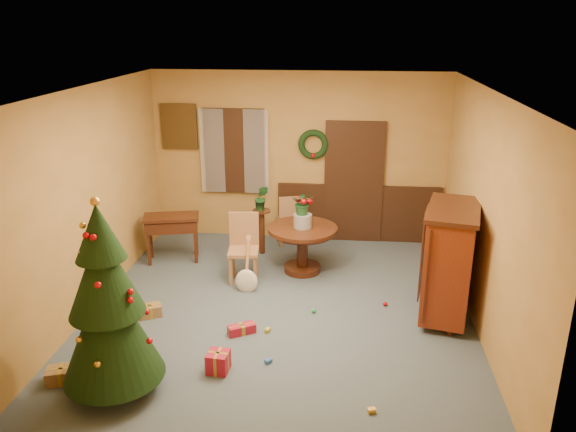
# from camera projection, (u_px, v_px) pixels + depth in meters

# --- Properties ---
(room_envelope) EXTENTS (5.50, 5.50, 5.50)m
(room_envelope) POSITION_uv_depth(u_px,v_px,m) (310.00, 178.00, 9.63)
(room_envelope) COLOR #384752
(room_envelope) RESTS_ON ground
(dining_table) EXTENTS (1.05, 1.05, 0.72)m
(dining_table) POSITION_uv_depth(u_px,v_px,m) (303.00, 241.00, 8.52)
(dining_table) COLOR black
(dining_table) RESTS_ON floor
(urn) EXTENTS (0.28, 0.28, 0.20)m
(urn) POSITION_uv_depth(u_px,v_px,m) (303.00, 221.00, 8.41)
(urn) COLOR slate
(urn) RESTS_ON dining_table
(centerpiece_plant) EXTENTS (0.33, 0.28, 0.36)m
(centerpiece_plant) POSITION_uv_depth(u_px,v_px,m) (303.00, 203.00, 8.32)
(centerpiece_plant) COLOR #1E4C23
(centerpiece_plant) RESTS_ON urn
(chair_near) EXTENTS (0.48, 0.48, 1.01)m
(chair_near) POSITION_uv_depth(u_px,v_px,m) (244.00, 245.00, 8.28)
(chair_near) COLOR brown
(chair_near) RESTS_ON floor
(chair_far) EXTENTS (0.49, 0.49, 0.90)m
(chair_far) POSITION_uv_depth(u_px,v_px,m) (289.00, 218.00, 9.56)
(chair_far) COLOR brown
(chair_far) RESTS_ON floor
(guitar) EXTENTS (0.33, 0.49, 0.74)m
(guitar) POSITION_uv_depth(u_px,v_px,m) (246.00, 267.00, 7.92)
(guitar) COLOR #F0E3C8
(guitar) RESTS_ON floor
(plant_stand) EXTENTS (0.29, 0.29, 0.75)m
(plant_stand) POSITION_uv_depth(u_px,v_px,m) (262.00, 227.00, 9.20)
(plant_stand) COLOR black
(plant_stand) RESTS_ON floor
(stand_plant) EXTENTS (0.25, 0.21, 0.42)m
(stand_plant) POSITION_uv_depth(u_px,v_px,m) (261.00, 198.00, 9.04)
(stand_plant) COLOR #19471E
(stand_plant) RESTS_ON plant_stand
(christmas_tree) EXTENTS (1.03, 1.03, 2.13)m
(christmas_tree) POSITION_uv_depth(u_px,v_px,m) (107.00, 304.00, 5.57)
(christmas_tree) COLOR #382111
(christmas_tree) RESTS_ON floor
(writing_desk) EXTENTS (0.93, 0.61, 0.76)m
(writing_desk) POSITION_uv_depth(u_px,v_px,m) (172.00, 227.00, 8.89)
(writing_desk) COLOR black
(writing_desk) RESTS_ON floor
(sideboard) EXTENTS (0.86, 1.28, 1.50)m
(sideboard) POSITION_uv_depth(u_px,v_px,m) (449.00, 260.00, 7.11)
(sideboard) COLOR #5E240A
(sideboard) RESTS_ON floor
(gift_a) EXTENTS (0.35, 0.30, 0.16)m
(gift_a) POSITION_uv_depth(u_px,v_px,m) (61.00, 375.00, 6.01)
(gift_a) COLOR brown
(gift_a) RESTS_ON floor
(gift_b) EXTENTS (0.25, 0.25, 0.23)m
(gift_b) POSITION_uv_depth(u_px,v_px,m) (218.00, 362.00, 6.18)
(gift_b) COLOR #A3152D
(gift_b) RESTS_ON floor
(gift_c) EXTENTS (0.34, 0.30, 0.16)m
(gift_c) POSITION_uv_depth(u_px,v_px,m) (150.00, 311.00, 7.34)
(gift_c) COLOR brown
(gift_c) RESTS_ON floor
(gift_d) EXTENTS (0.36, 0.29, 0.12)m
(gift_d) POSITION_uv_depth(u_px,v_px,m) (242.00, 329.00, 6.94)
(gift_d) COLOR #A3152D
(gift_d) RESTS_ON floor
(toy_a) EXTENTS (0.09, 0.09, 0.05)m
(toy_a) POSITION_uv_depth(u_px,v_px,m) (268.00, 361.00, 6.35)
(toy_a) COLOR #285FAF
(toy_a) RESTS_ON floor
(toy_b) EXTENTS (0.06, 0.06, 0.06)m
(toy_b) POSITION_uv_depth(u_px,v_px,m) (314.00, 311.00, 7.43)
(toy_b) COLOR green
(toy_b) RESTS_ON floor
(toy_c) EXTENTS (0.07, 0.09, 0.05)m
(toy_c) POSITION_uv_depth(u_px,v_px,m) (268.00, 330.00, 6.98)
(toy_c) COLOR gold
(toy_c) RESTS_ON floor
(toy_d) EXTENTS (0.06, 0.06, 0.06)m
(toy_d) POSITION_uv_depth(u_px,v_px,m) (385.00, 304.00, 7.62)
(toy_d) COLOR #B20B11
(toy_d) RESTS_ON floor
(toy_e) EXTENTS (0.09, 0.07, 0.05)m
(toy_e) POSITION_uv_depth(u_px,v_px,m) (372.00, 411.00, 5.55)
(toy_e) COLOR gold
(toy_e) RESTS_ON floor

